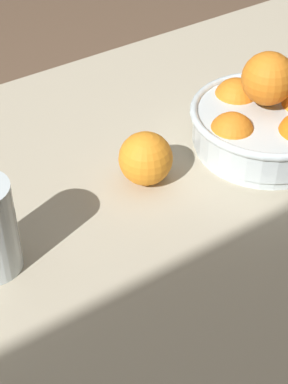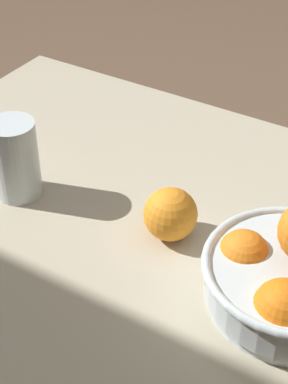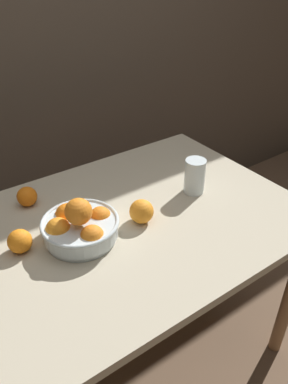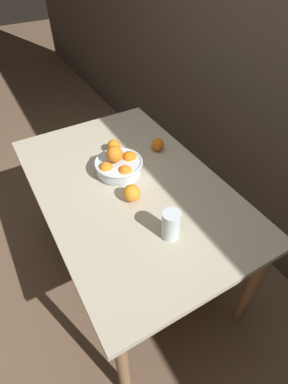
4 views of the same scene
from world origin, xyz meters
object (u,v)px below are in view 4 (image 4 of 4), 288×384
object	(u,v)px
fruit_bowl	(118,164)
juice_glass	(170,227)
orange_loose_front	(132,193)
orange_loose_aside	(114,146)
orange_loose_near_bowl	(158,145)

from	to	relation	value
fruit_bowl	juice_glass	size ratio (longest dim) A/B	1.84
fruit_bowl	juice_glass	distance (m)	0.46
orange_loose_front	orange_loose_aside	world-z (taller)	orange_loose_front
juice_glass	orange_loose_near_bowl	bearing A→B (deg)	152.64
fruit_bowl	juice_glass	xyz separation A→B (m)	(0.46, -0.00, 0.01)
orange_loose_near_bowl	orange_loose_front	bearing A→B (deg)	-48.52
fruit_bowl	orange_loose_near_bowl	distance (m)	0.27
orange_loose_front	orange_loose_aside	xyz separation A→B (m)	(-0.37, 0.09, -0.00)
fruit_bowl	orange_loose_front	xyz separation A→B (m)	(0.20, -0.04, -0.01)
orange_loose_front	orange_loose_aside	bearing A→B (deg)	166.40
orange_loose_front	orange_loose_near_bowl	bearing A→B (deg)	131.48
orange_loose_near_bowl	orange_loose_front	xyz separation A→B (m)	(0.27, -0.30, 0.01)
juice_glass	orange_loose_aside	distance (m)	0.63
orange_loose_near_bowl	orange_loose_aside	xyz separation A→B (m)	(-0.10, -0.21, 0.00)
orange_loose_aside	juice_glass	bearing A→B (deg)	-5.29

